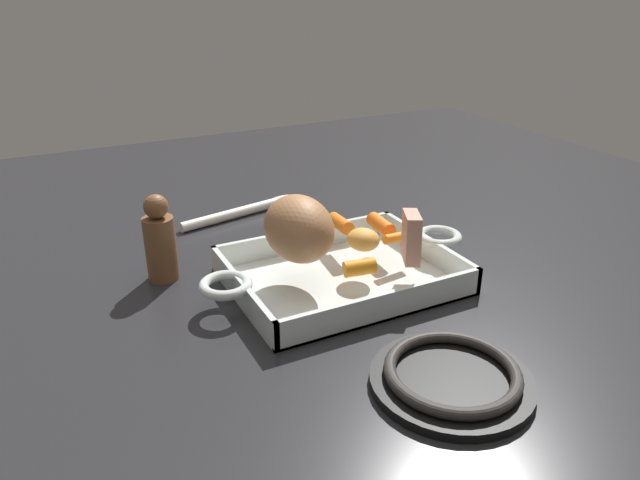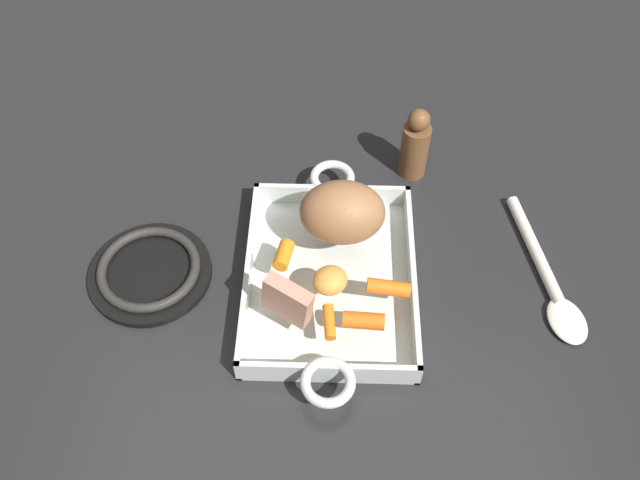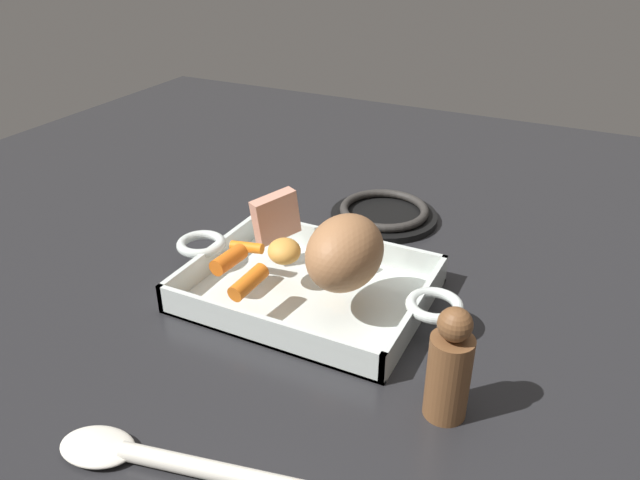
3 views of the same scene
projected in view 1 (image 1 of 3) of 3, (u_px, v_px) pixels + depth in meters
ground_plane at (341, 282)px, 0.85m from camera, size 1.81×1.81×0.00m
roasting_dish at (341, 274)px, 0.85m from camera, size 0.41×0.24×0.04m
pork_roast at (299, 229)px, 0.80m from camera, size 0.09×0.12×0.09m
roast_slice_thin at (411, 237)px, 0.81m from camera, size 0.05×0.07×0.07m
baby_carrot_northwest at (381, 225)px, 0.90m from camera, size 0.03×0.06×0.02m
baby_carrot_southeast at (360, 267)px, 0.77m from camera, size 0.05×0.03×0.02m
baby_carrot_southwest at (397, 237)px, 0.87m from camera, size 0.05×0.02×0.02m
baby_carrot_long at (341, 223)px, 0.91m from camera, size 0.03×0.06×0.03m
potato_golden_large at (363, 240)px, 0.84m from camera, size 0.06×0.06×0.03m
stove_burner_rear at (452, 377)px, 0.64m from camera, size 0.18×0.18×0.02m
serving_spoon at (256, 208)px, 1.10m from camera, size 0.26×0.09×0.02m
pepper_mill at (160, 241)px, 0.84m from camera, size 0.04×0.04×0.13m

